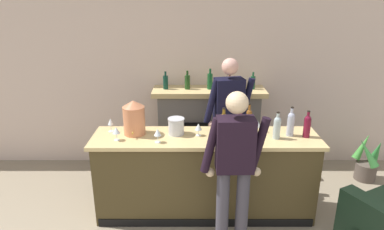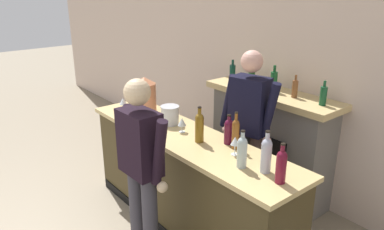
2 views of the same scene
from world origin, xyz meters
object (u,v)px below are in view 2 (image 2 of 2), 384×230
(person_customer, at_px, (142,171))
(wine_glass_front_left, at_px, (182,122))
(wine_glass_back_row, at_px, (123,102))
(wine_bottle_chardonnay_pale, at_px, (229,130))
(fireplace_stone, at_px, (269,142))
(wine_glass_front_right, at_px, (235,142))
(wine_bottle_merlot_tall, at_px, (242,151))
(wine_glass_near_bucket, at_px, (140,113))
(person_bartender, at_px, (248,132))
(wine_bottle_port_short, at_px, (236,133))
(ice_bucket_steel, at_px, (170,115))
(wine_bottle_cabernet_heavy, at_px, (266,154))
(wine_bottle_rose_blush, at_px, (199,126))
(wine_glass_mid_counter, at_px, (137,95))
(copper_dispenser, at_px, (145,95))
(wine_bottle_riesling_slim, at_px, (281,165))

(person_customer, xyz_separation_m, wine_glass_front_left, (-0.33, 0.68, 0.16))
(person_customer, height_order, wine_glass_back_row, person_customer)
(person_customer, relative_size, wine_bottle_chardonnay_pale, 6.22)
(fireplace_stone, bearing_deg, wine_glass_front_right, -65.30)
(fireplace_stone, relative_size, wine_bottle_merlot_tall, 5.15)
(person_customer, relative_size, wine_bottle_merlot_tall, 5.51)
(wine_glass_front_right, distance_m, wine_glass_near_bucket, 1.16)
(person_bartender, distance_m, wine_bottle_merlot_tall, 0.78)
(wine_bottle_port_short, distance_m, wine_bottle_chardonnay_pale, 0.12)
(wine_glass_near_bucket, bearing_deg, fireplace_stone, 65.21)
(ice_bucket_steel, distance_m, wine_glass_front_right, 0.94)
(wine_bottle_port_short, xyz_separation_m, wine_bottle_cabernet_heavy, (0.46, -0.13, 0.01))
(wine_glass_front_right, height_order, wine_glass_front_left, wine_glass_front_right)
(wine_bottle_chardonnay_pale, distance_m, wine_glass_front_left, 0.51)
(wine_bottle_port_short, xyz_separation_m, wine_bottle_rose_blush, (-0.31, -0.15, 0.00))
(fireplace_stone, bearing_deg, wine_bottle_cabernet_heavy, -52.58)
(ice_bucket_steel, bearing_deg, wine_glass_mid_counter, 174.26)
(wine_bottle_rose_blush, bearing_deg, copper_dispenser, 176.10)
(wine_bottle_merlot_tall, distance_m, wine_glass_back_row, 1.79)
(copper_dispenser, distance_m, wine_glass_front_left, 0.75)
(copper_dispenser, relative_size, ice_bucket_steel, 2.09)
(wine_bottle_riesling_slim, distance_m, wine_glass_back_row, 2.14)
(wine_bottle_port_short, bearing_deg, wine_glass_front_left, -167.36)
(fireplace_stone, relative_size, wine_bottle_chardonnay_pale, 5.81)
(wine_bottle_port_short, bearing_deg, wine_glass_back_row, -169.91)
(copper_dispenser, distance_m, wine_bottle_riesling_slim, 1.97)
(wine_bottle_riesling_slim, bearing_deg, wine_bottle_cabernet_heavy, 166.68)
(wine_bottle_port_short, distance_m, wine_glass_front_right, 0.13)
(copper_dispenser, xyz_separation_m, wine_bottle_rose_blush, (1.02, -0.07, -0.05))
(person_customer, height_order, person_bartender, person_bartender)
(wine_glass_front_right, xyz_separation_m, wine_glass_back_row, (-1.60, -0.17, -0.01))
(wine_glass_front_left, bearing_deg, person_customer, -63.74)
(wine_bottle_cabernet_heavy, xyz_separation_m, wine_bottle_merlot_tall, (-0.18, -0.08, -0.01))
(wine_bottle_cabernet_heavy, xyz_separation_m, wine_bottle_chardonnay_pale, (-0.57, 0.16, -0.03))
(wine_bottle_cabernet_heavy, relative_size, wine_bottle_merlot_tall, 1.10)
(copper_dispenser, xyz_separation_m, wine_glass_front_right, (1.42, -0.01, -0.08))
(fireplace_stone, relative_size, wine_glass_mid_counter, 9.88)
(person_bartender, height_order, wine_glass_back_row, person_bartender)
(wine_bottle_port_short, relative_size, wine_bottle_cabernet_heavy, 0.99)
(wine_bottle_cabernet_heavy, relative_size, wine_glass_back_row, 2.18)
(wine_bottle_cabernet_heavy, distance_m, wine_glass_near_bucket, 1.51)
(wine_bottle_riesling_slim, height_order, wine_bottle_rose_blush, wine_bottle_rose_blush)
(person_customer, distance_m, wine_bottle_port_short, 0.88)
(wine_bottle_rose_blush, relative_size, wine_bottle_chardonnay_pale, 1.22)
(person_customer, relative_size, person_bartender, 0.95)
(wine_bottle_rose_blush, bearing_deg, person_customer, -85.61)
(wine_glass_front_right, bearing_deg, person_bartender, 120.93)
(person_bartender, bearing_deg, wine_glass_front_left, -127.33)
(wine_bottle_cabernet_heavy, bearing_deg, fireplace_stone, 127.42)
(person_bartender, bearing_deg, copper_dispenser, -157.62)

